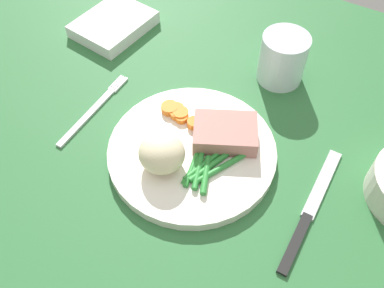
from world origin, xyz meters
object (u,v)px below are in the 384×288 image
(meat_portion, at_px, (225,133))
(fork, at_px, (93,110))
(napkin, at_px, (114,24))
(knife, at_px, (310,211))
(water_glass, at_px, (282,61))
(dinner_plate, at_px, (192,152))

(meat_portion, distance_m, fork, 0.21)
(fork, bearing_deg, napkin, 113.89)
(knife, bearing_deg, water_glass, 125.38)
(dinner_plate, relative_size, napkin, 1.77)
(meat_portion, relative_size, water_glass, 1.09)
(dinner_plate, height_order, water_glass, water_glass)
(fork, xyz_separation_m, water_glass, (0.22, 0.21, 0.03))
(dinner_plate, height_order, napkin, napkin)
(meat_portion, xyz_separation_m, fork, (-0.21, -0.04, -0.03))
(meat_portion, xyz_separation_m, water_glass, (0.01, 0.17, 0.01))
(dinner_plate, distance_m, water_glass, 0.22)
(fork, xyz_separation_m, napkin, (-0.09, 0.18, 0.01))
(meat_portion, distance_m, napkin, 0.33)
(water_glass, height_order, napkin, water_glass)
(dinner_plate, xyz_separation_m, water_glass, (0.05, 0.21, 0.03))
(dinner_plate, bearing_deg, knife, -0.91)
(meat_portion, height_order, napkin, meat_portion)
(fork, bearing_deg, dinner_plate, -2.08)
(dinner_plate, xyz_separation_m, knife, (0.18, -0.00, -0.01))
(fork, xyz_separation_m, knife, (0.35, -0.00, -0.00))
(meat_portion, bearing_deg, water_glass, 85.49)
(knife, xyz_separation_m, napkin, (-0.45, 0.18, 0.01))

